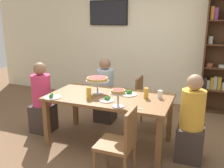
% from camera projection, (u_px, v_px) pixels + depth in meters
% --- Properties ---
extents(ground_plane, '(12.00, 12.00, 0.00)m').
position_uv_depth(ground_plane, '(110.00, 143.00, 3.68)').
color(ground_plane, brown).
extents(rear_partition, '(8.00, 0.12, 2.80)m').
position_uv_depth(rear_partition, '(148.00, 38.00, 5.30)').
color(rear_partition, beige).
rests_on(rear_partition, ground_plane).
extents(dining_table, '(1.73, 0.94, 0.74)m').
position_uv_depth(dining_table, '(109.00, 101.00, 3.51)').
color(dining_table, brown).
rests_on(dining_table, ground_plane).
extents(television, '(0.88, 0.05, 0.53)m').
position_uv_depth(television, '(108.00, 13.00, 5.39)').
color(television, black).
extents(diner_head_east, '(0.34, 0.34, 1.15)m').
position_uv_depth(diner_head_east, '(191.00, 125.00, 3.14)').
color(diner_head_east, '#382D28').
rests_on(diner_head_east, ground_plane).
extents(diner_head_west, '(0.34, 0.34, 1.15)m').
position_uv_depth(diner_head_west, '(42.00, 103.00, 3.96)').
color(diner_head_west, '#382D28').
rests_on(diner_head_west, ground_plane).
extents(diner_far_left, '(0.34, 0.34, 1.15)m').
position_uv_depth(diner_far_left, '(105.00, 95.00, 4.38)').
color(diner_far_left, '#382D28').
rests_on(diner_far_left, ground_plane).
extents(chair_near_right, '(0.40, 0.40, 0.87)m').
position_uv_depth(chair_near_right, '(121.00, 141.00, 2.73)').
color(chair_near_right, brown).
rests_on(chair_near_right, ground_plane).
extents(chair_far_right, '(0.40, 0.40, 0.87)m').
position_uv_depth(chair_far_right, '(145.00, 100.00, 4.10)').
color(chair_far_right, brown).
rests_on(chair_far_right, ground_plane).
extents(deep_dish_pizza_stand, '(0.34, 0.34, 0.25)m').
position_uv_depth(deep_dish_pizza_stand, '(97.00, 80.00, 3.55)').
color(deep_dish_pizza_stand, silver).
rests_on(deep_dish_pizza_stand, dining_table).
extents(personal_pizza_stand, '(0.21, 0.21, 0.23)m').
position_uv_depth(personal_pizza_stand, '(118.00, 94.00, 3.01)').
color(personal_pizza_stand, silver).
rests_on(personal_pizza_stand, dining_table).
extents(salad_plate_near_diner, '(0.24, 0.24, 0.07)m').
position_uv_depth(salad_plate_near_diner, '(52.00, 97.00, 3.40)').
color(salad_plate_near_diner, white).
rests_on(salad_plate_near_diner, dining_table).
extents(salad_plate_far_diner, '(0.25, 0.25, 0.07)m').
position_uv_depth(salad_plate_far_diner, '(128.00, 93.00, 3.54)').
color(salad_plate_far_diner, white).
rests_on(salad_plate_far_diner, dining_table).
extents(salad_plate_spare, '(0.20, 0.20, 0.06)m').
position_uv_depth(salad_plate_spare, '(107.00, 100.00, 3.27)').
color(salad_plate_spare, white).
rests_on(salad_plate_spare, dining_table).
extents(beer_glass_amber_tall, '(0.07, 0.07, 0.16)m').
position_uv_depth(beer_glass_amber_tall, '(89.00, 93.00, 3.36)').
color(beer_glass_amber_tall, gold).
rests_on(beer_glass_amber_tall, dining_table).
extents(beer_glass_amber_short, '(0.07, 0.07, 0.14)m').
position_uv_depth(beer_glass_amber_short, '(146.00, 93.00, 3.38)').
color(beer_glass_amber_short, gold).
rests_on(beer_glass_amber_short, dining_table).
extents(water_glass_clear_near, '(0.07, 0.07, 0.11)m').
position_uv_depth(water_glass_clear_near, '(160.00, 94.00, 3.38)').
color(water_glass_clear_near, white).
rests_on(water_glass_clear_near, dining_table).
extents(cutlery_fork_near, '(0.18, 0.05, 0.00)m').
position_uv_depth(cutlery_fork_near, '(137.00, 109.00, 2.98)').
color(cutlery_fork_near, silver).
rests_on(cutlery_fork_near, dining_table).
extents(cutlery_knife_near, '(0.18, 0.07, 0.00)m').
position_uv_depth(cutlery_knife_near, '(91.00, 86.00, 4.01)').
color(cutlery_knife_near, silver).
rests_on(cutlery_knife_near, dining_table).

